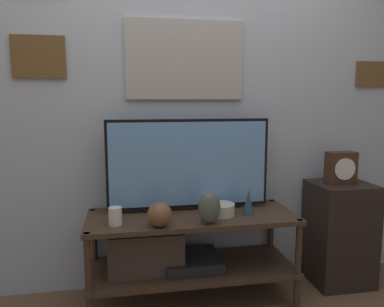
# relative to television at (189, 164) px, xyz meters

# --- Properties ---
(wall_back) EXTENTS (6.40, 0.08, 2.70)m
(wall_back) POSITION_rel_television_xyz_m (-0.00, 0.19, 0.47)
(wall_back) COLOR #B2BCC6
(wall_back) RESTS_ON ground_plane
(media_console) EXTENTS (1.32, 0.50, 0.58)m
(media_console) POSITION_rel_television_xyz_m (-0.12, -0.11, -0.52)
(media_console) COLOR #422D1E
(media_console) RESTS_ON ground_plane
(television) EXTENTS (1.07, 0.05, 0.60)m
(television) POSITION_rel_television_xyz_m (0.00, 0.00, 0.00)
(television) COLOR black
(television) RESTS_ON media_console
(vase_slim_bronze) EXTENTS (0.08, 0.08, 0.16)m
(vase_slim_bronze) POSITION_rel_television_xyz_m (0.35, -0.18, -0.23)
(vase_slim_bronze) COLOR #2D4251
(vase_slim_bronze) RESTS_ON media_console
(vase_wide_bowl) EXTENTS (0.18, 0.18, 0.07)m
(vase_wide_bowl) POSITION_rel_television_xyz_m (0.17, -0.15, -0.27)
(vase_wide_bowl) COLOR beige
(vase_wide_bowl) RESTS_ON media_console
(vase_round_glass) EXTENTS (0.14, 0.14, 0.14)m
(vase_round_glass) POSITION_rel_television_xyz_m (-0.23, -0.30, -0.24)
(vase_round_glass) COLOR brown
(vase_round_glass) RESTS_ON media_console
(vase_urn_stoneware) EXTENTS (0.13, 0.11, 0.19)m
(vase_urn_stoneware) POSITION_rel_television_xyz_m (0.07, -0.30, -0.22)
(vase_urn_stoneware) COLOR #4C5647
(vase_urn_stoneware) RESTS_ON media_console
(candle_jar) EXTENTS (0.08, 0.08, 0.11)m
(candle_jar) POSITION_rel_television_xyz_m (-0.48, -0.23, -0.26)
(candle_jar) COLOR silver
(candle_jar) RESTS_ON media_console
(side_table) EXTENTS (0.41, 0.37, 0.73)m
(side_table) POSITION_rel_television_xyz_m (1.08, -0.05, -0.53)
(side_table) COLOR black
(side_table) RESTS_ON ground_plane
(mantel_clock) EXTENTS (0.20, 0.11, 0.22)m
(mantel_clock) POSITION_rel_television_xyz_m (1.06, -0.05, -0.05)
(mantel_clock) COLOR #422819
(mantel_clock) RESTS_ON side_table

